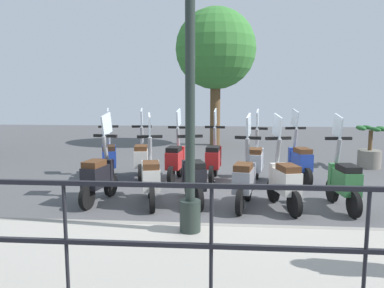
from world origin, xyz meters
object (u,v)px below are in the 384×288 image
object	(u,v)px
tree_distant	(216,49)
potted_palm	(370,150)
scooter_far_1	(255,161)
scooter_near_0	(344,180)
scooter_near_3	(193,176)
scooter_near_1	(284,180)
lamp_post_near	(190,62)
scooter_near_2	(244,179)
scooter_far_3	(175,159)
scooter_far_2	(213,158)
scooter_far_4	(142,157)
scooter_near_4	(151,177)
scooter_far_0	(300,160)
scooter_far_5	(109,157)
scooter_near_5	(99,175)

from	to	relation	value
tree_distant	potted_palm	xyz separation A→B (m)	(-3.80, -3.95, -2.92)
scooter_far_1	scooter_near_0	bearing A→B (deg)	-132.73
scooter_near_3	scooter_near_1	bearing A→B (deg)	-113.30
scooter_near_0	lamp_post_near	bearing A→B (deg)	116.88
scooter_near_2	scooter_far_3	world-z (taller)	same
scooter_far_2	scooter_far_4	distance (m)	1.58
lamp_post_near	scooter_near_1	world-z (taller)	lamp_post_near
scooter_near_2	scooter_far_2	size ratio (longest dim) A/B	1.00
tree_distant	scooter_far_3	xyz separation A→B (m)	(-5.58, 0.74, -2.88)
tree_distant	scooter_near_4	size ratio (longest dim) A/B	3.12
lamp_post_near	scooter_far_4	size ratio (longest dim) A/B	3.05
lamp_post_near	tree_distant	size ratio (longest dim) A/B	0.98
tree_distant	scooter_near_0	xyz separation A→B (m)	(-7.31, -2.21, -2.88)
scooter_far_0	scooter_near_0	bearing A→B (deg)	179.95
scooter_near_4	scooter_far_5	world-z (taller)	same
scooter_near_4	scooter_far_3	distance (m)	1.75
scooter_near_0	scooter_near_3	distance (m)	2.44
scooter_near_3	scooter_near_5	xyz separation A→B (m)	(-0.06, 1.63, 0.00)
scooter_near_5	scooter_far_5	size ratio (longest dim) A/B	1.00
scooter_near_2	scooter_near_4	xyz separation A→B (m)	(0.02, 1.56, 0.00)
tree_distant	scooter_near_3	world-z (taller)	tree_distant
scooter_near_1	tree_distant	bearing A→B (deg)	-5.36
tree_distant	scooter_far_4	xyz separation A→B (m)	(-5.43, 1.50, -2.88)
lamp_post_near	scooter_far_5	size ratio (longest dim) A/B	3.05
scooter_near_0	scooter_far_2	xyz separation A→B (m)	(1.86, 2.14, 0.00)
scooter_near_2	scooter_near_4	distance (m)	1.56
scooter_far_3	scooter_near_0	bearing A→B (deg)	-114.48
scooter_far_1	potted_palm	bearing A→B (deg)	-48.45
scooter_near_0	scooter_far_0	size ratio (longest dim) A/B	1.00
scooter_near_1	scooter_far_4	size ratio (longest dim) A/B	1.00
potted_palm	scooter_far_3	distance (m)	5.01
scooter_far_1	scooter_far_4	xyz separation A→B (m)	(0.25, 2.45, 0.00)
tree_distant	scooter_far_5	bearing A→B (deg)	158.15
scooter_near_4	scooter_far_0	size ratio (longest dim) A/B	1.00
scooter_near_2	scooter_far_0	bearing A→B (deg)	-22.24
scooter_near_1	scooter_far_4	xyz separation A→B (m)	(1.94, 2.76, 0.00)
scooter_far_3	scooter_near_2	bearing A→B (deg)	-136.21
scooter_far_1	scooter_far_5	xyz separation A→B (m)	(0.18, 3.15, 0.00)
scooter_far_5	scooter_far_2	bearing A→B (deg)	-105.83
potted_palm	scooter_far_2	size ratio (longest dim) A/B	0.69
scooter_near_0	scooter_far_4	size ratio (longest dim) A/B	1.00
scooter_far_0	scooter_far_4	xyz separation A→B (m)	(0.12, 3.37, 0.00)
scooter_near_0	scooter_near_4	xyz separation A→B (m)	(0.00, 3.15, 0.00)
scooter_far_0	scooter_near_3	bearing A→B (deg)	117.11
tree_distant	scooter_far_0	xyz separation A→B (m)	(-5.55, -1.87, -2.88)
scooter_far_2	scooter_far_3	xyz separation A→B (m)	(-0.12, 0.81, 0.00)
potted_palm	scooter_far_4	bearing A→B (deg)	106.67
scooter_near_4	scooter_far_5	bearing A→B (deg)	22.05
tree_distant	scooter_near_3	size ratio (longest dim) A/B	3.12
scooter_far_2	scooter_far_5	xyz separation A→B (m)	(-0.04, 2.28, 0.00)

